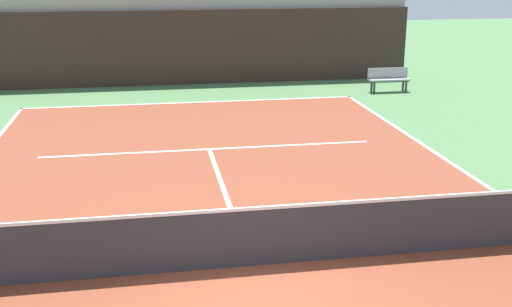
# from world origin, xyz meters

# --- Properties ---
(ground_plane) EXTENTS (80.00, 80.00, 0.00)m
(ground_plane) POSITION_xyz_m (0.00, 0.00, 0.00)
(ground_plane) COLOR #477042
(court_surface) EXTENTS (11.00, 24.00, 0.01)m
(court_surface) POSITION_xyz_m (0.00, 0.00, 0.01)
(court_surface) COLOR brown
(court_surface) RESTS_ON ground_plane
(baseline_far) EXTENTS (11.00, 0.10, 0.00)m
(baseline_far) POSITION_xyz_m (0.00, 11.95, 0.01)
(baseline_far) COLOR white
(baseline_far) RESTS_ON court_surface
(service_line_far) EXTENTS (8.26, 0.10, 0.00)m
(service_line_far) POSITION_xyz_m (0.00, 6.40, 0.01)
(service_line_far) COLOR white
(service_line_far) RESTS_ON court_surface
(centre_service_line) EXTENTS (0.10, 6.40, 0.00)m
(centre_service_line) POSITION_xyz_m (0.00, 3.20, 0.01)
(centre_service_line) COLOR white
(centre_service_line) RESTS_ON court_surface
(back_wall) EXTENTS (17.60, 0.30, 2.80)m
(back_wall) POSITION_xyz_m (0.00, 15.40, 1.40)
(back_wall) COLOR #33231E
(back_wall) RESTS_ON ground_plane
(stands_tier_lower) EXTENTS (17.60, 2.40, 3.22)m
(stands_tier_lower) POSITION_xyz_m (0.00, 16.75, 1.61)
(stands_tier_lower) COLOR #9E9E99
(stands_tier_lower) RESTS_ON ground_plane
(stands_tier_upper) EXTENTS (17.60, 2.40, 4.29)m
(stands_tier_upper) POSITION_xyz_m (0.00, 19.15, 2.14)
(stands_tier_upper) COLOR #9E9E99
(stands_tier_upper) RESTS_ON ground_plane
(tennis_net) EXTENTS (11.08, 0.08, 1.07)m
(tennis_net) POSITION_xyz_m (0.00, 0.00, 0.51)
(tennis_net) COLOR black
(tennis_net) RESTS_ON court_surface
(player_bench) EXTENTS (1.50, 0.40, 0.85)m
(player_bench) POSITION_xyz_m (7.12, 12.62, 0.51)
(player_bench) COLOR #99999E
(player_bench) RESTS_ON ground_plane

